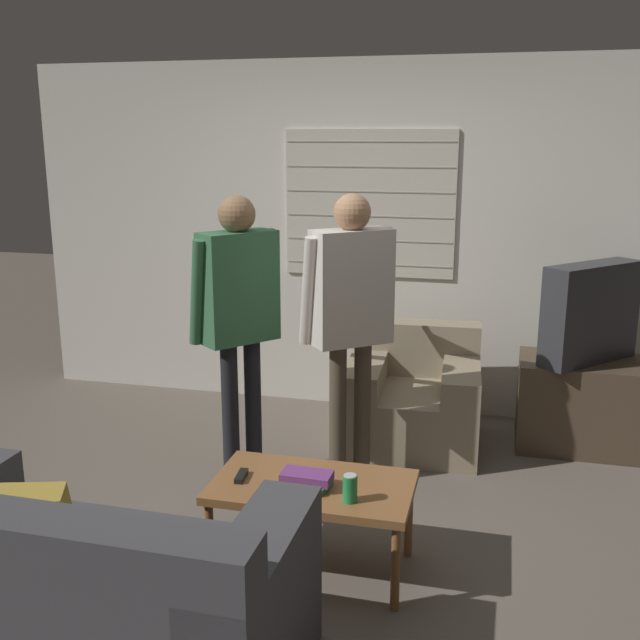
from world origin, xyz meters
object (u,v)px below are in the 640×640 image
at_px(couch_blue, 80,603).
at_px(tv, 590,313).
at_px(person_left_standing, 238,303).
at_px(coffee_table, 312,492).
at_px(book_stack, 306,480).
at_px(person_right_standing, 350,304).
at_px(spare_remote, 241,476).
at_px(armchair_beige, 413,398).
at_px(soda_can, 350,488).

height_order(couch_blue, tv, tv).
bearing_deg(person_left_standing, tv, -25.77).
height_order(coffee_table, book_stack, book_stack).
xyz_separation_m(couch_blue, tv, (2.02, 2.77, 0.58)).
height_order(couch_blue, person_left_standing, person_left_standing).
distance_m(person_right_standing, spare_remote, 1.21).
xyz_separation_m(armchair_beige, soda_can, (-0.07, -1.79, 0.20)).
bearing_deg(couch_blue, coffee_table, 56.19).
bearing_deg(spare_remote, book_stack, -7.94).
bearing_deg(couch_blue, spare_remote, 71.89).
height_order(armchair_beige, person_left_standing, person_left_standing).
bearing_deg(tv, book_stack, 6.69).
xyz_separation_m(armchair_beige, spare_remote, (-0.61, -1.69, 0.15)).
bearing_deg(book_stack, person_right_standing, 90.19).
height_order(tv, person_left_standing, person_left_standing).
height_order(armchair_beige, soda_can, armchair_beige).
xyz_separation_m(coffee_table, soda_can, (0.21, -0.13, 0.11)).
relative_size(tv, book_stack, 2.71).
relative_size(armchair_beige, person_left_standing, 0.53).
distance_m(person_right_standing, soda_can, 1.25).
height_order(tv, spare_remote, tv).
xyz_separation_m(person_left_standing, soda_can, (0.87, -1.01, -0.57)).
xyz_separation_m(couch_blue, person_right_standing, (0.63, 1.89, 0.76)).
distance_m(person_right_standing, book_stack, 1.17).
bearing_deg(tv, coffee_table, 6.42).
bearing_deg(spare_remote, soda_can, -16.61).
bearing_deg(couch_blue, book_stack, 55.71).
distance_m(couch_blue, armchair_beige, 2.76).
height_order(tv, soda_can, tv).
distance_m(coffee_table, person_left_standing, 1.30).
bearing_deg(coffee_table, person_right_standing, 91.26).
xyz_separation_m(coffee_table, person_left_standing, (-0.67, 0.88, 0.68)).
height_order(person_right_standing, spare_remote, person_right_standing).
height_order(person_left_standing, soda_can, person_left_standing).
bearing_deg(coffee_table, spare_remote, -174.55).
xyz_separation_m(book_stack, spare_remote, (-0.32, 0.01, -0.02)).
relative_size(armchair_beige, spare_remote, 6.77).
bearing_deg(tv, person_left_standing, -21.81).
height_order(armchair_beige, coffee_table, armchair_beige).
distance_m(coffee_table, spare_remote, 0.34).
bearing_deg(coffee_table, couch_blue, -124.57).
relative_size(couch_blue, soda_can, 12.81).
bearing_deg(soda_can, person_left_standing, 130.85).
bearing_deg(book_stack, person_left_standing, 125.24).
distance_m(armchair_beige, book_stack, 1.73).
xyz_separation_m(person_left_standing, person_right_standing, (0.65, 0.07, 0.01)).
bearing_deg(person_left_standing, armchair_beige, -11.26).
bearing_deg(person_right_standing, soda_can, -116.87).
bearing_deg(spare_remote, tv, 41.29).
height_order(coffee_table, tv, tv).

